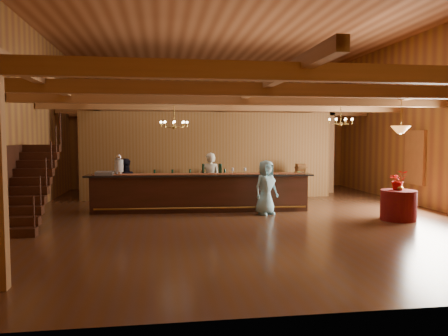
{
  "coord_description": "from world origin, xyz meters",
  "views": [
    {
      "loc": [
        -2.2,
        -12.06,
        2.19
      ],
      "look_at": [
        -0.37,
        0.59,
        1.3
      ],
      "focal_mm": 35.0,
      "sensor_mm": 36.0,
      "label": 1
    }
  ],
  "objects": [
    {
      "name": "backbar_shelf",
      "position": [
        -1.19,
        3.19,
        0.4
      ],
      "size": [
        2.9,
        0.92,
        0.81
      ],
      "primitive_type": "cube",
      "rotation": [
        0.0,
        0.0,
        -0.17
      ],
      "color": "#3E1C13",
      "rests_on": "floor"
    },
    {
      "name": "staff_second",
      "position": [
        -3.31,
        1.53,
        0.78
      ],
      "size": [
        0.82,
        0.68,
        1.56
      ],
      "primitive_type": "imported",
      "rotation": [
        0.0,
        0.0,
        3.27
      ],
      "color": "black",
      "rests_on": "floor"
    },
    {
      "name": "ceiling",
      "position": [
        0.0,
        0.0,
        5.5
      ],
      "size": [
        14.0,
        14.0,
        0.0
      ],
      "primitive_type": "plane",
      "rotation": [
        3.14,
        0.0,
        0.0
      ],
      "color": "#A4643B",
      "rests_on": "wall_back"
    },
    {
      "name": "partition_wall",
      "position": [
        -0.5,
        3.5,
        1.55
      ],
      "size": [
        9.0,
        0.18,
        3.1
      ],
      "primitive_type": "cube",
      "color": "brown",
      "rests_on": "floor"
    },
    {
      "name": "bartender",
      "position": [
        -0.66,
        1.52,
        0.86
      ],
      "size": [
        0.7,
        0.54,
        1.72
      ],
      "primitive_type": "imported",
      "rotation": [
        0.0,
        0.0,
        2.92
      ],
      "color": "white",
      "rests_on": "floor"
    },
    {
      "name": "tasting_bar",
      "position": [
        -1.05,
        0.82,
        0.56
      ],
      "size": [
        6.7,
        1.24,
        1.12
      ],
      "rotation": [
        0.0,
        0.0,
        -0.06
      ],
      "color": "#3E1C13",
      "rests_on": "floor"
    },
    {
      "name": "bar_bottle_0",
      "position": [
        -0.95,
        0.94,
        1.26
      ],
      "size": [
        0.07,
        0.07,
        0.3
      ],
      "primitive_type": "cylinder",
      "color": "black",
      "rests_on": "tasting_bar"
    },
    {
      "name": "table_vase",
      "position": [
        4.04,
        -1.4,
        0.93
      ],
      "size": [
        0.16,
        0.16,
        0.27
      ],
      "primitive_type": "imported",
      "rotation": [
        0.0,
        0.0,
        0.26
      ],
      "color": "#A68135",
      "rests_on": "round_table"
    },
    {
      "name": "wall_front",
      "position": [
        0.0,
        -7.0,
        2.75
      ],
      "size": [
        12.0,
        0.1,
        5.5
      ],
      "primitive_type": "cube",
      "color": "olive",
      "rests_on": "floor"
    },
    {
      "name": "floor",
      "position": [
        0.0,
        0.0,
        0.0
      ],
      "size": [
        14.0,
        14.0,
        0.0
      ],
      "primitive_type": "plane",
      "color": "#502F1E",
      "rests_on": "ground"
    },
    {
      "name": "table_flowers",
      "position": [
        4.05,
        -1.29,
        1.06
      ],
      "size": [
        0.56,
        0.52,
        0.52
      ],
      "primitive_type": "imported",
      "rotation": [
        0.0,
        0.0,
        -0.27
      ],
      "color": "#B70903",
      "rests_on": "round_table"
    },
    {
      "name": "staircase",
      "position": [
        -5.45,
        -0.74,
        1.0
      ],
      "size": [
        1.0,
        2.8,
        2.0
      ],
      "color": "#3E1C13",
      "rests_on": "floor"
    },
    {
      "name": "bar_bottle_2",
      "position": [
        -0.42,
        0.91,
        1.26
      ],
      "size": [
        0.07,
        0.07,
        0.3
      ],
      "primitive_type": "cylinder",
      "color": "black",
      "rests_on": "tasting_bar"
    },
    {
      "name": "backroom_boxes",
      "position": [
        -0.29,
        5.5,
        0.53
      ],
      "size": [
        4.1,
        0.6,
        1.1
      ],
      "color": "#3E1C13",
      "rests_on": "floor"
    },
    {
      "name": "window_right_back",
      "position": [
        5.95,
        1.0,
        1.55
      ],
      "size": [
        0.12,
        1.05,
        1.75
      ],
      "primitive_type": "cube",
      "color": "white",
      "rests_on": "wall_right"
    },
    {
      "name": "wall_back",
      "position": [
        0.0,
        7.0,
        2.75
      ],
      "size": [
        12.0,
        0.1,
        5.5
      ],
      "primitive_type": "cube",
      "color": "olive",
      "rests_on": "floor"
    },
    {
      "name": "support_posts",
      "position": [
        0.0,
        -0.5,
        1.6
      ],
      "size": [
        9.2,
        10.2,
        3.2
      ],
      "color": "#A36B39",
      "rests_on": "floor"
    },
    {
      "name": "beam_grid",
      "position": [
        0.0,
        0.51,
        3.24
      ],
      "size": [
        11.9,
        13.9,
        0.39
      ],
      "color": "#A36B39",
      "rests_on": "wall_left"
    },
    {
      "name": "wall_right",
      "position": [
        6.0,
        0.0,
        2.75
      ],
      "size": [
        0.1,
        14.0,
        5.5
      ],
      "primitive_type": "cube",
      "color": "olive",
      "rests_on": "floor"
    },
    {
      "name": "pendant_lamp",
      "position": [
        4.04,
        -1.36,
        2.4
      ],
      "size": [
        0.52,
        0.52,
        0.9
      ],
      "color": "#A68135",
      "rests_on": "beam_grid"
    },
    {
      "name": "beverage_dispenser",
      "position": [
        -3.42,
        1.01,
        1.4
      ],
      "size": [
        0.26,
        0.26,
        0.6
      ],
      "color": "silver",
      "rests_on": "tasting_bar"
    },
    {
      "name": "bar_bottle_1",
      "position": [
        -0.46,
        0.91,
        1.26
      ],
      "size": [
        0.07,
        0.07,
        0.3
      ],
      "primitive_type": "cylinder",
      "color": "black",
      "rests_on": "tasting_bar"
    },
    {
      "name": "glass_rack_tray",
      "position": [
        -3.82,
        0.93,
        1.16
      ],
      "size": [
        0.5,
        0.5,
        0.1
      ],
      "primitive_type": "cube",
      "color": "gray",
      "rests_on": "tasting_bar"
    },
    {
      "name": "guest",
      "position": [
        0.75,
        -0.02,
        0.77
      ],
      "size": [
        0.9,
        0.77,
        1.55
      ],
      "primitive_type": "imported",
      "rotation": [
        0.0,
        0.0,
        0.45
      ],
      "color": "#86C3D2",
      "rests_on": "floor"
    },
    {
      "name": "round_table",
      "position": [
        4.04,
        -1.36,
        0.4
      ],
      "size": [
        0.92,
        0.92,
        0.8
      ],
      "primitive_type": "cylinder",
      "color": "#5D1108",
      "rests_on": "floor"
    },
    {
      "name": "wall_left",
      "position": [
        -6.0,
        0.0,
        2.75
      ],
      "size": [
        0.1,
        14.0,
        5.5
      ],
      "primitive_type": "cube",
      "color": "olive",
      "rests_on": "floor"
    },
    {
      "name": "floor_plant",
      "position": [
        2.46,
        2.8,
        0.65
      ],
      "size": [
        0.87,
        0.78,
        1.3
      ],
      "primitive_type": "imported",
      "rotation": [
        0.0,
        0.0,
        0.34
      ],
      "color": "#244F1B",
      "rests_on": "floor"
    },
    {
      "name": "raffle_drum",
      "position": [
        1.97,
        0.59,
        1.29
      ],
      "size": [
        0.34,
        0.24,
        0.3
      ],
      "color": "brown",
      "rests_on": "tasting_bar"
    },
    {
      "name": "chandelier_right",
      "position": [
        3.57,
        1.43,
        2.72
      ],
      "size": [
        0.8,
        0.8,
        0.63
      ],
      "color": "#A68135",
      "rests_on": "beam_grid"
    },
    {
      "name": "chandelier_left",
      "position": [
        -1.81,
        0.87,
        2.59
      ],
      "size": [
        0.8,
        0.8,
        0.77
      ],
      "color": "#A68135",
      "rests_on": "beam_grid"
    }
  ]
}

